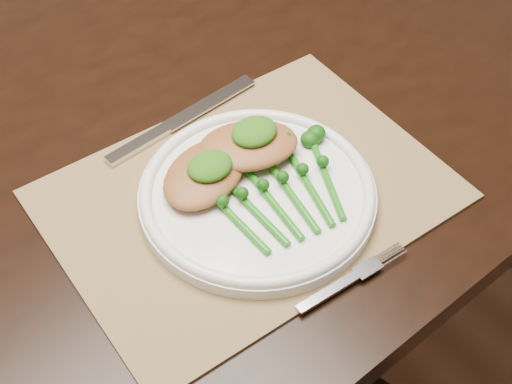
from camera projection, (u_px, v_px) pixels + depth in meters
dining_table at (162, 281)px, 1.21m from camera, size 1.61×0.91×0.75m
placemat at (248, 194)px, 0.84m from camera, size 0.47×0.36×0.00m
dinner_plate at (257, 193)px, 0.83m from camera, size 0.28×0.28×0.02m
knife at (169, 127)px, 0.91m from camera, size 0.23×0.03×0.01m
fork at (359, 273)px, 0.76m from camera, size 0.15×0.03×0.00m
chicken_fillet_left at (204, 174)px, 0.82m from camera, size 0.14×0.12×0.02m
chicken_fillet_right at (248, 145)px, 0.85m from camera, size 0.15×0.13×0.02m
pesto_dollop_left at (210, 166)px, 0.81m from camera, size 0.05×0.05×0.02m
pesto_dollop_right at (254, 132)px, 0.84m from camera, size 0.06×0.05×0.02m
broccolini_bundle at (281, 197)px, 0.81m from camera, size 0.17×0.19×0.04m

